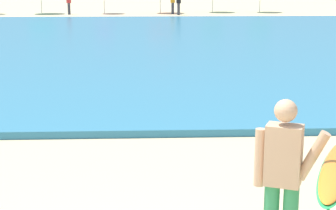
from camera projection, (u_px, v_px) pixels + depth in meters
The scene contains 5 objects.
sea at pixel (144, 42), 23.63m from camera, with size 120.00×28.00×0.14m, color teal.
surfer_with_board at pixel (307, 173), 5.30m from camera, with size 1.34×2.38×1.73m.
beachgoer_near_row_left at pixel (179, 3), 40.30m from camera, with size 0.32×0.20×1.58m.
beachgoer_near_row_mid at pixel (173, 3), 41.21m from camera, with size 0.32×0.20×1.58m.
beachgoer_near_row_right at pixel (69, 3), 40.74m from camera, with size 0.32×0.20×1.58m.
Camera 1 is at (-0.03, -3.91, 2.87)m, focal length 59.58 mm.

